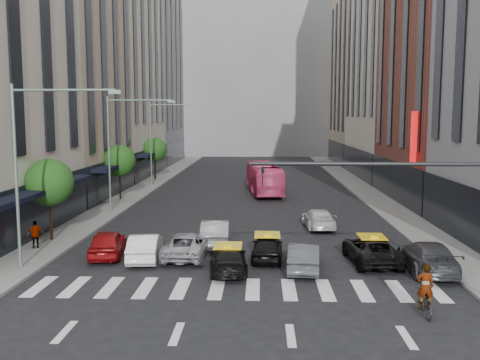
# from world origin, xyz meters

# --- Properties ---
(ground) EXTENTS (160.00, 160.00, 0.00)m
(ground) POSITION_xyz_m (0.00, 0.00, 0.00)
(ground) COLOR black
(ground) RESTS_ON ground
(sidewalk_left) EXTENTS (3.00, 96.00, 0.15)m
(sidewalk_left) POSITION_xyz_m (-11.50, 30.00, 0.07)
(sidewalk_left) COLOR slate
(sidewalk_left) RESTS_ON ground
(sidewalk_right) EXTENTS (3.00, 96.00, 0.15)m
(sidewalk_right) POSITION_xyz_m (11.50, 30.00, 0.07)
(sidewalk_right) COLOR slate
(sidewalk_right) RESTS_ON ground
(building_left_b) EXTENTS (8.00, 16.00, 24.00)m
(building_left_b) POSITION_xyz_m (-17.00, 28.00, 12.00)
(building_left_b) COLOR tan
(building_left_b) RESTS_ON ground
(building_left_c) EXTENTS (8.00, 20.00, 36.00)m
(building_left_c) POSITION_xyz_m (-17.00, 46.00, 18.00)
(building_left_c) COLOR beige
(building_left_c) RESTS_ON ground
(building_left_d) EXTENTS (8.00, 18.00, 30.00)m
(building_left_d) POSITION_xyz_m (-17.00, 65.00, 15.00)
(building_left_d) COLOR gray
(building_left_d) RESTS_ON ground
(building_right_b) EXTENTS (8.00, 18.00, 26.00)m
(building_right_b) POSITION_xyz_m (17.00, 27.00, 13.00)
(building_right_b) COLOR brown
(building_right_b) RESTS_ON ground
(building_right_c) EXTENTS (8.00, 20.00, 40.00)m
(building_right_c) POSITION_xyz_m (17.00, 46.00, 20.00)
(building_right_c) COLOR beige
(building_right_c) RESTS_ON ground
(building_right_d) EXTENTS (8.00, 18.00, 28.00)m
(building_right_d) POSITION_xyz_m (17.00, 65.00, 14.00)
(building_right_d) COLOR tan
(building_right_d) RESTS_ON ground
(building_far) EXTENTS (30.00, 10.00, 36.00)m
(building_far) POSITION_xyz_m (0.00, 85.00, 18.00)
(building_far) COLOR gray
(building_far) RESTS_ON ground
(tree_near) EXTENTS (2.88, 2.88, 4.95)m
(tree_near) POSITION_xyz_m (-11.80, 10.00, 3.65)
(tree_near) COLOR black
(tree_near) RESTS_ON sidewalk_left
(tree_mid) EXTENTS (2.88, 2.88, 4.95)m
(tree_mid) POSITION_xyz_m (-11.80, 26.00, 3.65)
(tree_mid) COLOR black
(tree_mid) RESTS_ON sidewalk_left
(tree_far) EXTENTS (2.88, 2.88, 4.95)m
(tree_far) POSITION_xyz_m (-11.80, 42.00, 3.65)
(tree_far) COLOR black
(tree_far) RESTS_ON sidewalk_left
(streetlamp_near) EXTENTS (5.38, 0.25, 9.00)m
(streetlamp_near) POSITION_xyz_m (-10.04, 4.00, 5.90)
(streetlamp_near) COLOR gray
(streetlamp_near) RESTS_ON sidewalk_left
(streetlamp_mid) EXTENTS (5.38, 0.25, 9.00)m
(streetlamp_mid) POSITION_xyz_m (-10.04, 20.00, 5.90)
(streetlamp_mid) COLOR gray
(streetlamp_mid) RESTS_ON sidewalk_left
(streetlamp_far) EXTENTS (5.38, 0.25, 9.00)m
(streetlamp_far) POSITION_xyz_m (-10.04, 36.00, 5.90)
(streetlamp_far) COLOR gray
(streetlamp_far) RESTS_ON sidewalk_left
(traffic_signal) EXTENTS (10.10, 0.20, 6.00)m
(traffic_signal) POSITION_xyz_m (7.69, -1.00, 4.47)
(traffic_signal) COLOR black
(traffic_signal) RESTS_ON ground
(liberty_sign) EXTENTS (0.30, 0.70, 4.00)m
(liberty_sign) POSITION_xyz_m (12.60, 20.00, 6.00)
(liberty_sign) COLOR red
(liberty_sign) RESTS_ON ground
(car_red) EXTENTS (2.32, 4.53, 1.48)m
(car_red) POSITION_xyz_m (-7.40, 6.76, 0.74)
(car_red) COLOR maroon
(car_red) RESTS_ON ground
(car_white_front) EXTENTS (1.93, 4.47, 1.43)m
(car_white_front) POSITION_xyz_m (-5.20, 6.11, 0.72)
(car_white_front) COLOR white
(car_white_front) RESTS_ON ground
(car_silver) EXTENTS (2.35, 4.99, 1.38)m
(car_silver) POSITION_xyz_m (-3.05, 6.73, 0.69)
(car_silver) COLOR #ABAAB0
(car_silver) RESTS_ON ground
(taxi_left) EXTENTS (2.18, 4.57, 1.29)m
(taxi_left) POSITION_xyz_m (-0.66, 4.13, 0.64)
(taxi_left) COLOR black
(taxi_left) RESTS_ON ground
(taxi_center) EXTENTS (1.77, 4.01, 1.34)m
(taxi_center) POSITION_xyz_m (1.29, 6.42, 0.67)
(taxi_center) COLOR black
(taxi_center) RESTS_ON ground
(car_grey_mid) EXTENTS (1.88, 4.39, 1.41)m
(car_grey_mid) POSITION_xyz_m (3.07, 4.53, 0.70)
(car_grey_mid) COLOR #3D4044
(car_grey_mid) RESTS_ON ground
(taxi_right) EXTENTS (2.61, 5.11, 1.38)m
(taxi_right) POSITION_xyz_m (6.70, 6.00, 0.69)
(taxi_right) COLOR black
(taxi_right) RESTS_ON ground
(car_grey_curb) EXTENTS (2.30, 5.27, 1.51)m
(car_grey_curb) POSITION_xyz_m (9.15, 4.55, 0.75)
(car_grey_curb) COLOR #37393E
(car_grey_curb) RESTS_ON ground
(car_row2_left) EXTENTS (1.81, 4.69, 1.52)m
(car_row2_left) POSITION_xyz_m (-1.74, 9.53, 0.76)
(car_row2_left) COLOR #A5A5AA
(car_row2_left) RESTS_ON ground
(car_row2_right) EXTENTS (2.16, 4.66, 1.32)m
(car_row2_right) POSITION_xyz_m (4.87, 14.76, 0.66)
(car_row2_right) COLOR silver
(car_row2_right) RESTS_ON ground
(bus) EXTENTS (3.80, 11.16, 3.05)m
(bus) POSITION_xyz_m (1.24, 31.31, 1.52)
(bus) COLOR #EF4681
(bus) RESTS_ON ground
(motorcycle) EXTENTS (0.68, 1.82, 0.95)m
(motorcycle) POSITION_xyz_m (7.24, -1.35, 0.47)
(motorcycle) COLOR black
(motorcycle) RESTS_ON ground
(rider) EXTENTS (0.66, 0.44, 1.77)m
(rider) POSITION_xyz_m (7.24, -1.35, 1.83)
(rider) COLOR gray
(rider) RESTS_ON motorcycle
(pedestrian_far) EXTENTS (1.00, 0.76, 1.57)m
(pedestrian_far) POSITION_xyz_m (-11.85, 7.85, 0.94)
(pedestrian_far) COLOR gray
(pedestrian_far) RESTS_ON sidewalk_left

